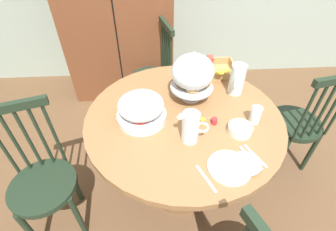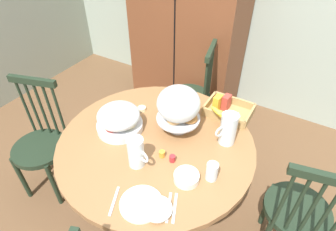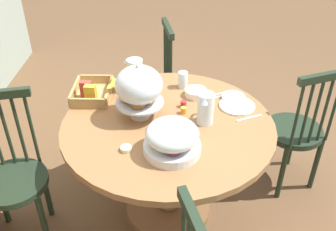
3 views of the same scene
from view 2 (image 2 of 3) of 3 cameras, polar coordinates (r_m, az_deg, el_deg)
ground_plane at (r=2.28m, az=0.10°, el=-20.86°), size 10.00×10.00×0.00m
wooden_armoire at (r=2.93m, az=4.25°, el=19.55°), size 1.18×0.60×1.96m
dining_table at (r=1.91m, az=-2.32°, el=-9.57°), size 1.24×1.24×0.74m
windsor_chair_near_window at (r=2.62m, az=4.87°, el=3.74°), size 0.41×0.42×0.97m
windsor_chair_by_cabinet at (r=2.34m, az=-24.47°, el=-5.66°), size 0.42×0.42×0.97m
windsor_chair_far_side at (r=1.95m, az=24.93°, el=-17.68°), size 0.41×0.41×0.97m
pastry_stand_with_dome at (r=1.71m, az=2.20°, el=2.08°), size 0.28×0.28×0.34m
fruit_platter_covered at (r=1.81m, az=-10.00°, el=-0.72°), size 0.30×0.30×0.18m
orange_juice_pitcher at (r=1.58m, az=-6.53°, el=-7.68°), size 0.18×0.09×0.19m
milk_pitcher at (r=1.73m, az=12.17°, el=-2.94°), size 0.10×0.17×0.21m
cereal_basket at (r=1.97m, az=11.83°, el=1.25°), size 0.32×0.30×0.12m
china_plate_large at (r=1.47m, az=-5.52°, el=-17.52°), size 0.22×0.22×0.01m
china_plate_small at (r=1.44m, az=-2.19°, el=-18.51°), size 0.15×0.15×0.01m
cereal_bowl at (r=1.54m, az=3.80°, el=-12.52°), size 0.14×0.14×0.04m
drinking_glass at (r=1.54m, az=8.98°, el=-11.25°), size 0.06×0.06×0.11m
butter_dish at (r=2.00m, az=-5.39°, el=1.42°), size 0.06×0.06×0.02m
jam_jar_strawberry at (r=1.63m, az=0.90°, el=-8.79°), size 0.04×0.04×0.04m
jam_jar_apricot at (r=1.66m, az=-1.22°, el=-7.87°), size 0.04×0.04×0.04m
table_knife at (r=1.46m, az=0.16°, el=-18.25°), size 0.08×0.16×0.01m
dinner_fork at (r=1.46m, az=1.39°, el=-18.37°), size 0.08×0.16×0.01m
soup_spoon at (r=1.50m, az=-10.96°, el=-16.79°), size 0.08×0.16×0.01m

